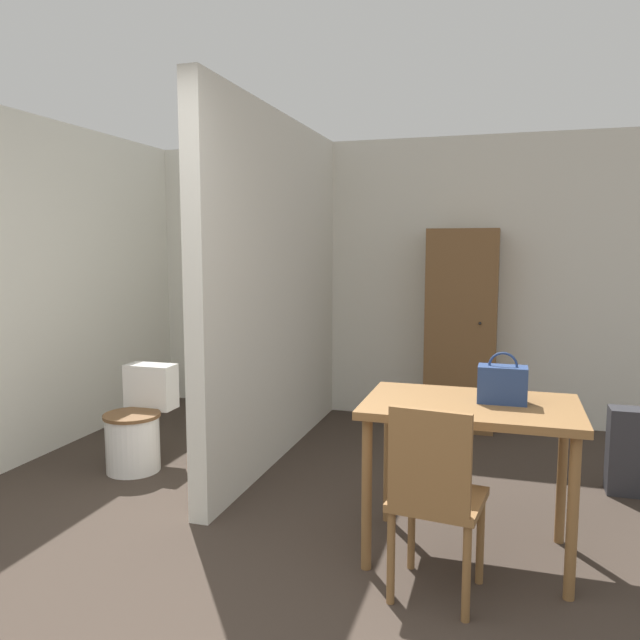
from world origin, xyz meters
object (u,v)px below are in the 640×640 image
Objects in this scene: dining_table at (470,423)px; handbag at (502,384)px; wooden_chair at (435,495)px; wooden_cabinet at (461,330)px; space_heater at (637,452)px; toilet at (138,426)px.

dining_table is 0.25m from handbag.
wooden_cabinet is (-0.09, 2.75, 0.36)m from wooden_chair.
wooden_cabinet reaches higher than space_heater.
space_heater is at bearing 62.60° from wooden_chair.
wooden_chair is 0.52× the size of wooden_cabinet.
wooden_cabinet is at bearing 99.00° from handbag.
wooden_chair is at bearing -124.77° from space_heater.
dining_table is at bearing 82.98° from wooden_chair.
wooden_cabinet is at bearing 38.46° from toilet.
wooden_cabinet is (-0.21, 2.28, 0.16)m from dining_table.
toilet is 3.31m from space_heater.
dining_table is 1.53m from space_heater.
space_heater is at bearing 52.20° from handbag.
toilet is (-2.19, 1.08, -0.19)m from wooden_chair.
wooden_cabinet is 1.77m from space_heater.
wooden_cabinet reaches higher than dining_table.
wooden_chair is 1.92m from space_heater.
wooden_cabinet is at bearing 99.26° from wooden_chair.
space_heater is (0.97, 1.10, -0.41)m from dining_table.
handbag is (2.45, -0.58, 0.59)m from toilet.
wooden_chair is at bearing -117.62° from handbag.
handbag is 1.48m from space_heater.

